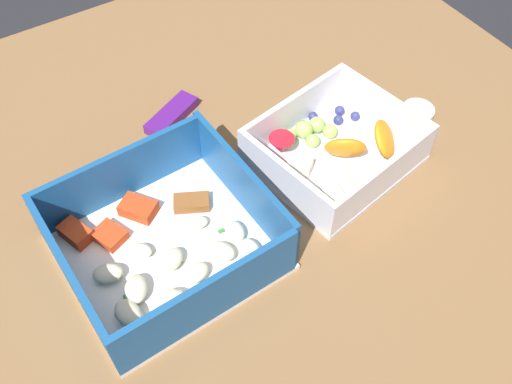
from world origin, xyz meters
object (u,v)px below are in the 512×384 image
object	(u,v)px
candy_bar	(172,115)
pasta_container	(165,243)
fruit_bowl	(336,150)
paper_cup_liner	(419,117)

from	to	relation	value
candy_bar	pasta_container	bearing A→B (deg)	-118.75
fruit_bowl	pasta_container	bearing A→B (deg)	-177.25
fruit_bowl	paper_cup_liner	size ratio (longest dim) A/B	4.91
candy_bar	paper_cup_liner	size ratio (longest dim) A/B	1.96
pasta_container	paper_cup_liner	world-z (taller)	pasta_container
pasta_container	fruit_bowl	distance (cm)	20.44
pasta_container	fruit_bowl	bearing A→B (deg)	0.56
pasta_container	candy_bar	size ratio (longest dim) A/B	2.71
fruit_bowl	candy_bar	xyz separation A→B (cm)	(-11.68, 14.96, -1.20)
candy_bar	paper_cup_liner	bearing A→B (deg)	-33.62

